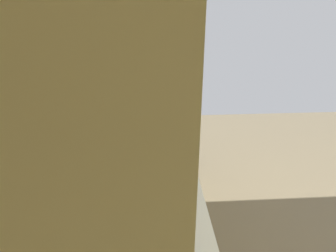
# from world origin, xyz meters

# --- Properties ---
(wall_back) EXTENTS (4.14, 0.12, 2.73)m
(wall_back) POSITION_xyz_m (0.00, 1.55, 1.36)
(wall_back) COLOR beige
(wall_back) RESTS_ON ground_plane
(upper_cabinets) EXTENTS (2.38, 0.33, 0.62)m
(upper_cabinets) POSITION_xyz_m (-0.41, 1.32, 1.86)
(upper_cabinets) COLOR tan
(oven_range) EXTENTS (0.67, 0.65, 1.10)m
(oven_range) POSITION_xyz_m (1.53, 1.17, 0.48)
(oven_range) COLOR #B7BABF
(oven_range) RESTS_ON ground_plane
(microwave) EXTENTS (0.44, 0.40, 0.26)m
(microwave) POSITION_xyz_m (-0.19, 1.21, 1.05)
(microwave) COLOR #B7BABF
(microwave) RESTS_ON counter_run
(bowl) EXTENTS (0.14, 0.14, 0.05)m
(bowl) POSITION_xyz_m (0.40, 1.14, 0.95)
(bowl) COLOR #4C8CBF
(bowl) RESTS_ON counter_run
(kettle) EXTENTS (0.22, 0.16, 0.18)m
(kettle) POSITION_xyz_m (-0.79, 1.14, 1.00)
(kettle) COLOR #B7BABF
(kettle) RESTS_ON counter_run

